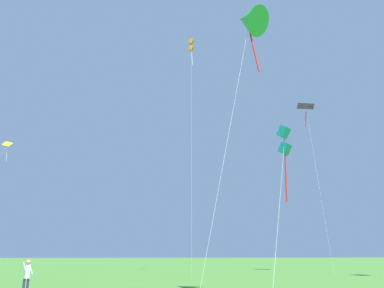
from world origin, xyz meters
TOP-DOWN VIEW (x-y plane):
  - kite_green_small at (2.88, 11.74)m, footprint 4.76×5.52m
  - kite_black_large at (16.45, 33.75)m, footprint 3.24×7.55m
  - kite_yellow_diamond at (-18.76, 42.91)m, footprint 3.98×7.05m
  - kite_teal_box at (4.26, 11.57)m, footprint 3.39×5.70m
  - kite_orange_box at (3.13, 34.05)m, footprint 1.45×8.02m
  - person_near_tree at (-7.13, 13.71)m, footprint 0.47×0.31m

SIDE VIEW (x-z plane):
  - person_near_tree at x=-7.13m, z-range 0.16..1.71m
  - kite_teal_box at x=4.26m, z-range 2.99..10.67m
  - kite_green_small at x=2.88m, z-range 6.20..20.66m
  - kite_yellow_diamond at x=-18.76m, z-range 6.13..21.50m
  - kite_black_large at x=16.45m, z-range 8.00..27.01m
  - kite_orange_box at x=3.13m, z-range 11.96..37.95m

